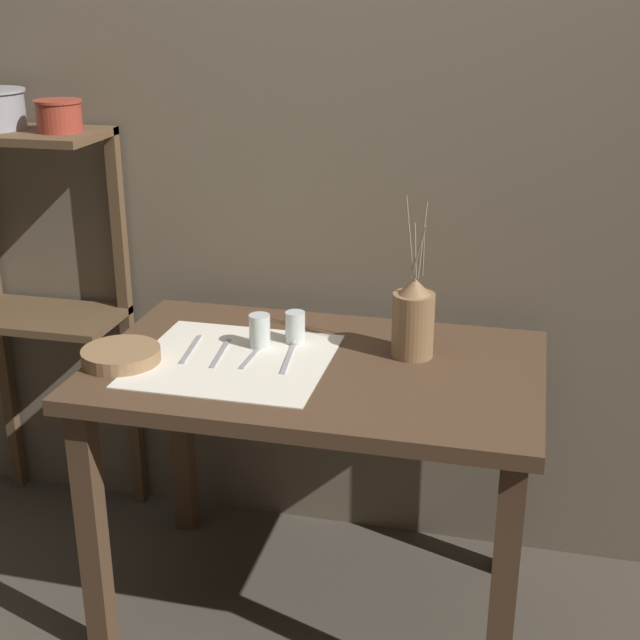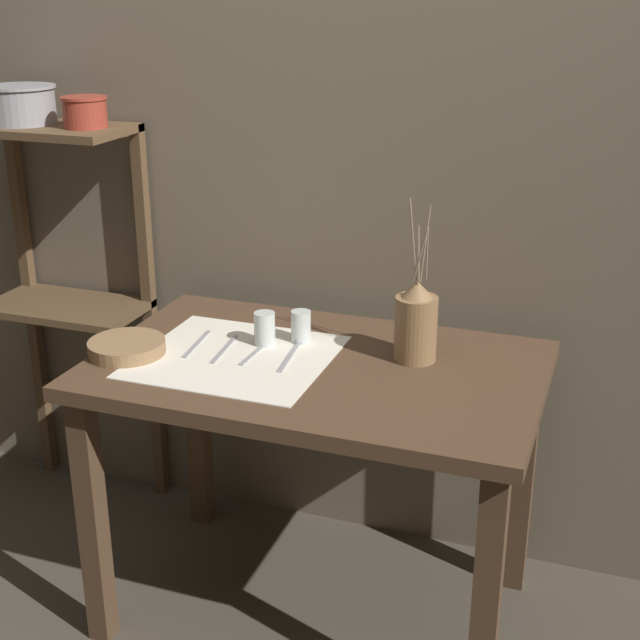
# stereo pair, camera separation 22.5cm
# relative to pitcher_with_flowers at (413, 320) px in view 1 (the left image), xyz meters

# --- Properties ---
(ground_plane) EXTENTS (12.00, 12.00, 0.00)m
(ground_plane) POSITION_rel_pitcher_with_flowers_xyz_m (-0.23, -0.11, -0.87)
(ground_plane) COLOR #473F35
(stone_wall_back) EXTENTS (7.00, 0.06, 2.40)m
(stone_wall_back) POSITION_rel_pitcher_with_flowers_xyz_m (-0.23, 0.37, 0.33)
(stone_wall_back) COLOR #6B5E4C
(stone_wall_back) RESTS_ON ground_plane
(wooden_table) EXTENTS (1.15, 0.73, 0.77)m
(wooden_table) POSITION_rel_pitcher_with_flowers_xyz_m (-0.23, -0.11, -0.21)
(wooden_table) COLOR #4C3523
(wooden_table) RESTS_ON ground_plane
(wooden_shelf_unit) EXTENTS (0.50, 0.28, 1.29)m
(wooden_shelf_unit) POSITION_rel_pitcher_with_flowers_xyz_m (-1.20, 0.22, 0.01)
(wooden_shelf_unit) COLOR brown
(wooden_shelf_unit) RESTS_ON ground_plane
(linen_cloth) EXTENTS (0.49, 0.46, 0.00)m
(linen_cloth) POSITION_rel_pitcher_with_flowers_xyz_m (-0.45, -0.14, -0.10)
(linen_cloth) COLOR silver
(linen_cloth) RESTS_ON wooden_table
(pitcher_with_flowers) EXTENTS (0.11, 0.11, 0.42)m
(pitcher_with_flowers) POSITION_rel_pitcher_with_flowers_xyz_m (0.00, 0.00, 0.00)
(pitcher_with_flowers) COLOR olive
(pitcher_with_flowers) RESTS_ON wooden_table
(wooden_bowl) EXTENTS (0.20, 0.20, 0.04)m
(wooden_bowl) POSITION_rel_pitcher_with_flowers_xyz_m (-0.72, -0.22, -0.08)
(wooden_bowl) COLOR #8E6B47
(wooden_bowl) RESTS_ON wooden_table
(glass_tumbler_near) EXTENTS (0.06, 0.06, 0.09)m
(glass_tumbler_near) POSITION_rel_pitcher_with_flowers_xyz_m (-0.40, -0.04, -0.05)
(glass_tumbler_near) COLOR silver
(glass_tumbler_near) RESTS_ON wooden_table
(glass_tumbler_far) EXTENTS (0.05, 0.05, 0.09)m
(glass_tumbler_far) POSITION_rel_pitcher_with_flowers_xyz_m (-0.32, 0.01, -0.05)
(glass_tumbler_far) COLOR silver
(glass_tumbler_far) RESTS_ON wooden_table
(knife_center) EXTENTS (0.03, 0.19, 0.00)m
(knife_center) POSITION_rel_pitcher_with_flowers_xyz_m (-0.58, -0.11, -0.10)
(knife_center) COLOR #939399
(knife_center) RESTS_ON wooden_table
(fork_inner) EXTENTS (0.03, 0.19, 0.00)m
(fork_inner) POSITION_rel_pitcher_with_flowers_xyz_m (-0.49, -0.11, -0.10)
(fork_inner) COLOR #939399
(fork_inner) RESTS_ON wooden_table
(fork_outer) EXTENTS (0.02, 0.19, 0.00)m
(fork_outer) POSITION_rel_pitcher_with_flowers_xyz_m (-0.40, -0.10, -0.10)
(fork_outer) COLOR #939399
(fork_outer) RESTS_ON wooden_table
(spoon_outer) EXTENTS (0.04, 0.20, 0.02)m
(spoon_outer) POSITION_rel_pitcher_with_flowers_xyz_m (-0.32, -0.05, -0.09)
(spoon_outer) COLOR #939399
(spoon_outer) RESTS_ON wooden_table
(metal_pot_small) EXTENTS (0.14, 0.14, 0.09)m
(metal_pot_small) POSITION_rel_pitcher_with_flowers_xyz_m (-1.06, 0.17, 0.47)
(metal_pot_small) COLOR #9E3828
(metal_pot_small) RESTS_ON wooden_shelf_unit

